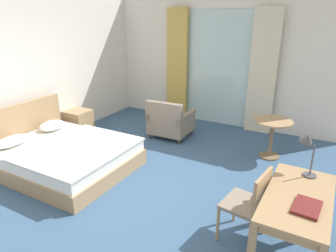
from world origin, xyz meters
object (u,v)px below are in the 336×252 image
desk_chair (250,202)px  round_cafe_table (272,130)px  writing_desk (297,204)px  nightstand (78,122)px  bed (62,154)px  armchair_by_window (170,122)px  desk_lamp (308,145)px  closed_book (307,207)px

desk_chair → round_cafe_table: size_ratio=1.27×
writing_desk → nightstand: bearing=161.2°
writing_desk → bed: bearing=175.8°
bed → armchair_by_window: size_ratio=2.61×
desk_lamp → armchair_by_window: 3.34m
writing_desk → desk_chair: size_ratio=1.39×
writing_desk → desk_chair: (-0.47, 0.06, -0.17)m
nightstand → desk_lamp: bearing=-12.6°
closed_book → writing_desk: bearing=119.7°
bed → armchair_by_window: 2.26m
writing_desk → desk_lamp: (-0.02, 0.54, 0.42)m
closed_book → bed: bearing=177.6°
nightstand → armchair_by_window: armchair_by_window is taller
bed → desk_chair: bed is taller
closed_book → round_cafe_table: (-0.79, 2.57, -0.27)m
armchair_by_window → round_cafe_table: size_ratio=1.16×
desk_lamp → writing_desk: bearing=-87.6°
writing_desk → desk_chair: desk_chair is taller
nightstand → armchair_by_window: bearing=23.9°
bed → desk_lamp: bearing=4.4°
nightstand → desk_chair: size_ratio=0.58×
desk_lamp → closed_book: desk_lamp is taller
armchair_by_window → bed: bearing=-113.1°
desk_chair → round_cafe_table: (-0.23, 2.32, 0.01)m
bed → round_cafe_table: size_ratio=3.04×
nightstand → desk_chair: bearing=-20.1°
armchair_by_window → desk_lamp: bearing=-33.6°
bed → nightstand: size_ratio=4.09×
bed → desk_chair: size_ratio=2.38×
desk_lamp → armchair_by_window: size_ratio=0.59×
desk_lamp → bed: bearing=-175.6°
armchair_by_window → nightstand: bearing=-156.1°
desk_chair → armchair_by_window: 3.21m
desk_chair → round_cafe_table: bearing=95.7°
desk_chair → desk_lamp: desk_lamp is taller
desk_chair → armchair_by_window: desk_chair is taller
desk_chair → nightstand: bearing=159.9°
nightstand → bed: bearing=-54.6°
desk_chair → desk_lamp: bearing=47.2°
desk_lamp → closed_book: (0.11, -0.73, -0.31)m
nightstand → armchair_by_window: (1.79, 0.79, 0.06)m
bed → desk_chair: 3.16m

